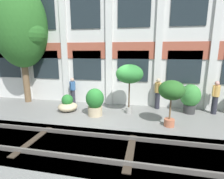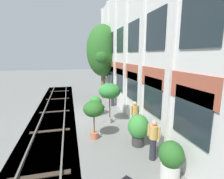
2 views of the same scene
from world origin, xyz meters
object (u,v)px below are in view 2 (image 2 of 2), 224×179
broadleaf_tree (103,52)px  resident_by_doorway (134,115)px  resident_watching_tracks (153,139)px  potted_plant_stone_basin (171,159)px  resident_near_plants (113,96)px  potted_plant_terracotta_small (110,92)px  potted_plant_wide_bowl (97,104)px  potted_plant_fluted_column (96,105)px  potted_plant_tall_urn (94,111)px  potted_plant_ribbed_drum (138,128)px

broadleaf_tree → resident_by_doorway: broadleaf_tree is taller
resident_watching_tracks → potted_plant_stone_basin: bearing=56.6°
resident_watching_tracks → resident_near_plants: size_ratio=1.07×
potted_plant_terracotta_small → resident_watching_tracks: size_ratio=1.48×
potted_plant_wide_bowl → resident_watching_tracks: 7.44m
potted_plant_terracotta_small → resident_by_doorway: size_ratio=1.48×
potted_plant_fluted_column → resident_by_doorway: 3.45m
potted_plant_stone_basin → resident_by_doorway: resident_by_doorway is taller
potted_plant_tall_urn → broadleaf_tree: bearing=165.9°
broadleaf_tree → potted_plant_tall_urn: size_ratio=3.53×
potted_plant_fluted_column → resident_watching_tracks: (5.75, 1.41, 0.18)m
potted_plant_stone_basin → potted_plant_terracotta_small: bearing=-170.9°
potted_plant_ribbed_drum → potted_plant_terracotta_small: potted_plant_terracotta_small is taller
broadleaf_tree → potted_plant_fluted_column: size_ratio=5.12×
potted_plant_fluted_column → potted_plant_stone_basin: bearing=12.1°
potted_plant_fluted_column → resident_near_plants: size_ratio=0.87×
potted_plant_ribbed_drum → resident_by_doorway: resident_by_doorway is taller
resident_near_plants → potted_plant_wide_bowl: bearing=91.8°
potted_plant_fluted_column → resident_watching_tracks: resident_watching_tracks is taller
potted_plant_ribbed_drum → potted_plant_terracotta_small: bearing=-167.7°
potted_plant_ribbed_drum → potted_plant_stone_basin: potted_plant_ribbed_drum is taller
potted_plant_tall_urn → resident_by_doorway: potted_plant_tall_urn is taller
broadleaf_tree → potted_plant_stone_basin: (11.66, 0.02, -3.64)m
potted_plant_tall_urn → potted_plant_wide_bowl: bearing=169.5°
potted_plant_ribbed_drum → potted_plant_tall_urn: (-1.16, -1.87, 0.62)m
resident_by_doorway → resident_near_plants: bearing=-18.6°
potted_plant_stone_basin → potted_plant_wide_bowl: bearing=-172.3°
potted_plant_tall_urn → resident_near_plants: potted_plant_tall_urn is taller
potted_plant_terracotta_small → potted_plant_tall_urn: bearing=-33.7°
potted_plant_tall_urn → resident_by_doorway: bearing=99.8°
potted_plant_wide_bowl → resident_watching_tracks: resident_watching_tracks is taller
broadleaf_tree → potted_plant_wide_bowl: broadleaf_tree is taller
potted_plant_ribbed_drum → resident_watching_tracks: resident_watching_tracks is taller
potted_plant_stone_basin → resident_near_plants: size_ratio=0.87×
potted_plant_wide_bowl → potted_plant_fluted_column: bearing=-11.9°
broadleaf_tree → potted_plant_fluted_column: (4.78, -1.46, -3.66)m
potted_plant_wide_bowl → resident_by_doorway: size_ratio=0.61×
broadleaf_tree → potted_plant_stone_basin: 12.22m
potted_plant_fluted_column → potted_plant_terracotta_small: potted_plant_terracotta_small is taller
potted_plant_fluted_column → resident_by_doorway: resident_by_doorway is taller
potted_plant_stone_basin → potted_plant_terracotta_small: potted_plant_terracotta_small is taller
broadleaf_tree → potted_plant_wide_bowl: size_ratio=6.81×
resident_by_doorway → resident_near_plants: (-4.89, -0.00, -0.07)m
resident_watching_tracks → resident_near_plants: (-7.63, 0.26, -0.07)m
potted_plant_terracotta_small → resident_watching_tracks: bearing=10.7°
potted_plant_fluted_column → potted_plant_terracotta_small: (1.57, 0.63, 1.25)m
potted_plant_ribbed_drum → resident_by_doorway: 1.60m
potted_plant_fluted_column → resident_by_doorway: (3.01, 1.68, 0.18)m
potted_plant_terracotta_small → potted_plant_ribbed_drum: bearing=12.3°
potted_plant_wide_bowl → potted_plant_stone_basin: bearing=7.7°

